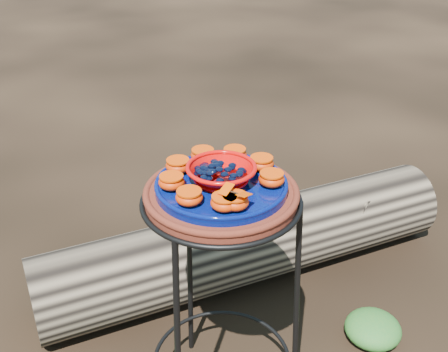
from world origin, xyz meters
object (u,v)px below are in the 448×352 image
red_bowl (221,174)px  driftwood_log (247,244)px  terracotta_saucer (221,195)px  plant_stand (222,308)px  cobalt_plate (221,186)px

red_bowl → driftwood_log: bearing=52.2°
terracotta_saucer → red_bowl: 0.06m
plant_stand → red_bowl: (0.00, 0.00, 0.42)m
cobalt_plate → driftwood_log: 0.83m
plant_stand → driftwood_log: bearing=52.2°
cobalt_plate → red_bowl: red_bowl is taller
plant_stand → red_bowl: bearing=0.0°
plant_stand → driftwood_log: 0.62m
terracotta_saucer → cobalt_plate: 0.03m
terracotta_saucer → driftwood_log: terracotta_saucer is taller
red_bowl → driftwood_log: (0.36, 0.46, -0.62)m
red_bowl → driftwood_log: 0.85m
cobalt_plate → driftwood_log: cobalt_plate is taller
red_bowl → driftwood_log: size_ratio=0.10×
plant_stand → driftwood_log: size_ratio=0.44×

